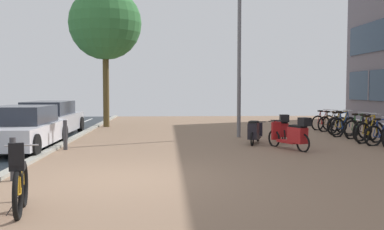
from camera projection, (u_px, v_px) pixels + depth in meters
The scene contains 20 objects.
ground at pixel (191, 180), 8.68m from camera, with size 21.00×40.00×0.13m.
bicycle_foreground at pixel (18, 186), 6.26m from camera, with size 0.57×1.39×1.09m.
bicycle_rack_02 at pixel (381, 135), 13.73m from camera, with size 1.27×0.48×0.95m.
bicycle_rack_03 at pixel (370, 132), 14.38m from camera, with size 1.32×0.65×1.01m.
bicycle_rack_04 at pixel (366, 131), 15.05m from camera, with size 1.26×0.71×1.01m.
bicycle_rack_05 at pixel (358, 129), 15.71m from camera, with size 1.31×0.59×0.99m.
bicycle_rack_06 at pixel (344, 127), 16.35m from camera, with size 1.29×0.71×1.03m.
bicycle_rack_07 at pixel (342, 126), 17.03m from camera, with size 1.38×0.48×1.02m.
bicycle_rack_08 at pixel (337, 125), 17.69m from camera, with size 1.14×0.71×0.94m.
bicycle_rack_09 at pixel (330, 124), 18.35m from camera, with size 1.27×0.57×0.95m.
bicycle_rack_10 at pixel (323, 122), 19.00m from camera, with size 1.23×0.52×0.94m.
scooter_near at pixel (254, 132), 14.10m from camera, with size 0.82×1.59×0.79m.
scooter_mid at pixel (293, 135), 12.74m from camera, with size 0.97×1.74×1.01m.
scooter_far at pixel (282, 129), 14.79m from camera, with size 0.52×1.70×0.97m.
parked_car_near at pixel (21, 129), 12.91m from camera, with size 1.95×4.18×1.29m.
parked_car_far at pixel (50, 119), 16.64m from camera, with size 1.83×4.39×1.33m.
lamp_post at pixel (239, 41), 15.98m from camera, with size 0.20×0.52×6.51m.
street_tree at pixel (105, 24), 20.33m from camera, with size 3.40×3.40×6.58m.
bollard_near at pixel (13, 159), 8.45m from camera, with size 0.12×0.12×0.85m.
bollard_far at pixel (65, 135), 12.78m from camera, with size 0.12×0.12×0.88m.
Camera 1 is at (0.96, -8.58, 1.79)m, focal length 40.47 mm.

